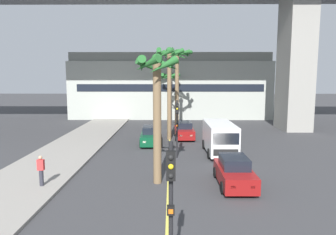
{
  "coord_description": "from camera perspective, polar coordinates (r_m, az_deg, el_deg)",
  "views": [
    {
      "loc": [
        0.14,
        -0.19,
        5.84
      ],
      "look_at": [
        0.0,
        14.0,
        4.0
      ],
      "focal_mm": 33.57,
      "sensor_mm": 36.0,
      "label": 1
    }
  ],
  "objects": [
    {
      "name": "pedestrian_near_crosswalk",
      "position": [
        17.94,
        -22.06,
        -8.84
      ],
      "size": [
        0.34,
        0.22,
        1.62
      ],
      "color": "#2D2D38",
      "rests_on": "sidewalk_left"
    },
    {
      "name": "traffic_light_median_near",
      "position": [
        8.43,
        0.52,
        -14.39
      ],
      "size": [
        0.24,
        0.37,
        4.2
      ],
      "color": "black",
      "rests_on": "ground"
    },
    {
      "name": "palm_tree_mid_median",
      "position": [
        29.05,
        0.29,
        8.85
      ],
      "size": [
        2.71,
        2.88,
        8.53
      ],
      "color": "brown",
      "rests_on": "ground"
    },
    {
      "name": "palm_tree_near_median",
      "position": [
        41.0,
        0.28,
        6.32
      ],
      "size": [
        2.89,
        2.89,
        6.46
      ],
      "color": "brown",
      "rests_on": "ground"
    },
    {
      "name": "car_queue_second",
      "position": [
        17.6,
        11.95,
        -9.7
      ],
      "size": [
        1.84,
        4.1,
        1.56
      ],
      "color": "maroon",
      "rests_on": "ground"
    },
    {
      "name": "pier_building_backdrop",
      "position": [
        46.42,
        0.4,
        5.75
      ],
      "size": [
        28.04,
        8.04,
        9.15
      ],
      "color": "#ADB2A8",
      "rests_on": "ground"
    },
    {
      "name": "sidewalk_left",
      "position": [
        19.02,
        -25.31,
        -11.0
      ],
      "size": [
        4.8,
        80.0,
        0.15
      ],
      "primitive_type": "cube",
      "color": "gray",
      "rests_on": "ground"
    },
    {
      "name": "palm_tree_far_median",
      "position": [
        16.82,
        -2.03,
        5.38
      ],
      "size": [
        2.56,
        2.64,
        7.06
      ],
      "color": "brown",
      "rests_on": "ground"
    },
    {
      "name": "palm_tree_farthest_median",
      "position": [
        35.03,
        1.66,
        9.51
      ],
      "size": [
        3.44,
        3.46,
        8.85
      ],
      "color": "brown",
      "rests_on": "ground"
    },
    {
      "name": "traffic_light_median_far",
      "position": [
        22.43,
        1.66,
        -0.63
      ],
      "size": [
        0.24,
        0.37,
        4.2
      ],
      "color": "black",
      "rests_on": "ground"
    },
    {
      "name": "car_queue_front",
      "position": [
        27.44,
        -3.09,
        -3.38
      ],
      "size": [
        1.92,
        4.15,
        1.56
      ],
      "color": "#0C4728",
      "rests_on": "ground"
    },
    {
      "name": "lane_stripe_center",
      "position": [
        24.88,
        0.23,
        -6.18
      ],
      "size": [
        0.14,
        56.0,
        0.01
      ],
      "primitive_type": "cube",
      "color": "#DBCC4C",
      "rests_on": "ground"
    },
    {
      "name": "car_queue_third",
      "position": [
        30.11,
        2.96,
        -2.42
      ],
      "size": [
        1.94,
        4.15,
        1.56
      ],
      "color": "maroon",
      "rests_on": "ground"
    },
    {
      "name": "delivery_van",
      "position": [
        24.24,
        9.35,
        -3.54
      ],
      "size": [
        2.22,
        5.28,
        2.36
      ],
      "color": "white",
      "rests_on": "ground"
    }
  ]
}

